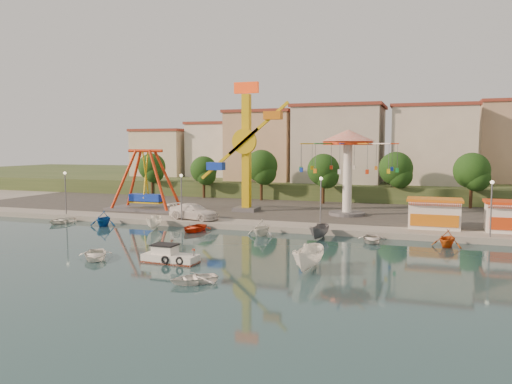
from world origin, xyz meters
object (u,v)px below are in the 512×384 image
at_px(cabin_motorboat, 169,257).
at_px(kamikaze_tower, 249,151).
at_px(rowboat_a, 95,255).
at_px(skiff, 309,258).
at_px(wave_swinger, 348,153).
at_px(van, 194,212).
at_px(pirate_ship_ride, 146,181).

bearing_deg(cabin_motorboat, kamikaze_tower, 97.81).
xyz_separation_m(rowboat_a, skiff, (17.00, 1.97, 0.53)).
relative_size(wave_swinger, skiff, 2.46).
bearing_deg(van, skiff, -122.57).
bearing_deg(skiff, van, 139.31).
bearing_deg(kamikaze_tower, pirate_ship_ride, -167.45).
bearing_deg(van, cabin_motorboat, -148.56).
height_order(cabin_motorboat, van, van).
bearing_deg(wave_swinger, kamikaze_tower, -177.45).
height_order(wave_swinger, van, wave_swinger).
bearing_deg(skiff, kamikaze_tower, 121.65).
height_order(kamikaze_tower, cabin_motorboat, kamikaze_tower).
height_order(wave_swinger, skiff, wave_swinger).
relative_size(wave_swinger, cabin_motorboat, 2.64).
xyz_separation_m(pirate_ship_ride, van, (9.69, -5.62, -2.90)).
relative_size(rowboat_a, skiff, 0.78).
height_order(pirate_ship_ride, kamikaze_tower, kamikaze_tower).
height_order(rowboat_a, skiff, skiff).
xyz_separation_m(wave_swinger, rowboat_a, (-15.81, -27.79, -7.81)).
xyz_separation_m(pirate_ship_ride, rowboat_a, (10.04, -24.27, -4.01)).
distance_m(rowboat_a, skiff, 17.12).
xyz_separation_m(kamikaze_tower, rowboat_a, (-3.30, -27.24, -8.04)).
relative_size(wave_swinger, rowboat_a, 3.14).
distance_m(cabin_motorboat, rowboat_a, 6.21).
relative_size(cabin_motorboat, rowboat_a, 1.19).
height_order(skiff, van, van).
bearing_deg(skiff, wave_swinger, 95.81).
height_order(kamikaze_tower, van, kamikaze_tower).
distance_m(cabin_motorboat, van, 18.85).
bearing_deg(wave_swinger, van, -150.51).
relative_size(pirate_ship_ride, skiff, 2.12).
bearing_deg(rowboat_a, kamikaze_tower, 48.95).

